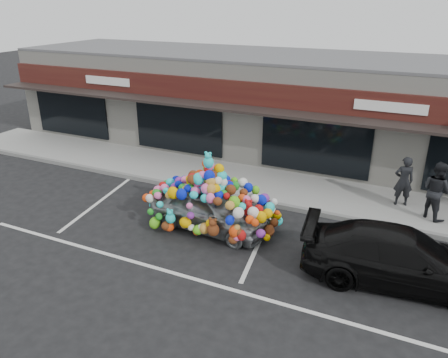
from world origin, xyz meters
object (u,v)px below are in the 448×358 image
at_px(black_sedan, 401,257).
at_px(pedestrian_a, 404,181).
at_px(toy_car, 210,204).
at_px(pedestrian_b, 436,190).

bearing_deg(black_sedan, pedestrian_a, -3.00).
xyz_separation_m(toy_car, pedestrian_a, (5.20, 3.91, 0.19)).
xyz_separation_m(pedestrian_a, pedestrian_b, (0.98, -0.57, 0.08)).
distance_m(toy_car, pedestrian_a, 6.50).
height_order(toy_car, pedestrian_a, toy_car).
height_order(black_sedan, pedestrian_a, pedestrian_a).
bearing_deg(pedestrian_b, black_sedan, 121.67).
relative_size(black_sedan, pedestrian_b, 2.57).
bearing_deg(pedestrian_a, toy_car, 19.27).
bearing_deg(black_sedan, toy_car, 78.17).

